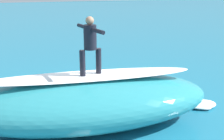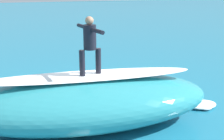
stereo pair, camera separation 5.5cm
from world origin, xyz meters
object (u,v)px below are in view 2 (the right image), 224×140
Objects in this scene: surfboard_riding at (91,76)px; surfboard_paddling at (127,87)px; surfer_paddling at (124,83)px; surfer_riding at (90,42)px.

surfboard_riding reaches higher than surfboard_paddling.
surfboard_paddling is (-2.20, -2.53, -1.49)m from surfboard_riding.
surfboard_paddling is at bearing 0.00° from surfer_paddling.
surfboard_riding is 1.30× the size of surfer_riding.
surfboard_riding is 3.57m from surfer_paddling.
surfer_paddling is (0.12, -0.05, 0.17)m from surfboard_paddling.
surfboard_riding reaches higher than surfer_paddling.
surfer_riding is 0.76× the size of surfboard_paddling.
surfer_riding is at bearing -105.42° from surfer_paddling.
surfer_paddling is at bearing -180.00° from surfboard_paddling.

